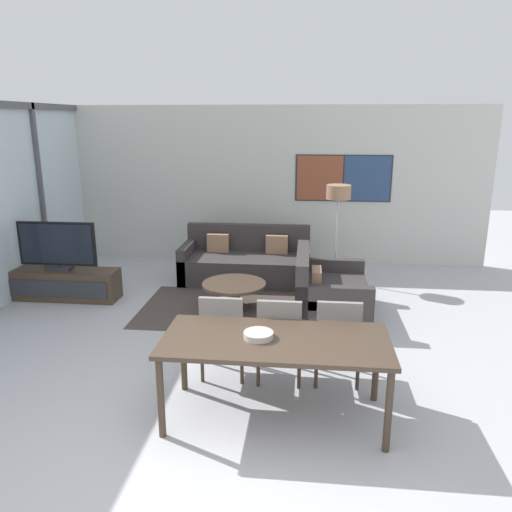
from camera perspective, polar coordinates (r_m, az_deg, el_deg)
The scene contains 14 objects.
ground_plane at distance 4.00m, azimuth -7.58°, elevation -24.45°, with size 24.00×24.00×0.00m, color #B2B2B7.
wall_back at distance 9.09m, azimuth 1.26°, elevation 8.09°, with size 7.92×0.09×2.80m.
area_rug at distance 6.99m, azimuth -2.49°, elevation -6.05°, with size 2.59×1.67×0.01m.
tv_console at distance 7.86m, azimuth -21.37°, elevation -3.00°, with size 1.69×0.44×0.44m.
television at distance 7.71m, azimuth -21.78°, elevation 1.05°, with size 1.15×0.20×0.71m.
sofa_main at distance 8.19m, azimuth -1.10°, elevation -0.79°, with size 2.06×0.96×0.86m.
sofa_side at distance 6.80m, azimuth 7.93°, elevation -4.37°, with size 0.96×1.38×0.86m.
coffee_table at distance 6.89m, azimuth -2.51°, elevation -3.84°, with size 0.88×0.88×0.38m.
dining_table at distance 4.32m, azimuth 2.25°, elevation -10.24°, with size 1.94×0.88×0.75m.
dining_chair_left at distance 5.05m, azimuth -3.74°, elevation -8.43°, with size 0.46×0.46×0.90m.
dining_chair_centre at distance 4.97m, azimuth 2.73°, elevation -8.85°, with size 0.46×0.46×0.90m.
dining_chair_right at distance 5.00m, azimuth 9.32°, elevation -8.88°, with size 0.46×0.46×0.90m.
fruit_bowl at distance 4.29m, azimuth 0.29°, elevation -8.95°, with size 0.26×0.26×0.05m.
floor_lamp at distance 7.96m, azimuth 9.40°, elevation 6.49°, with size 0.38×0.38×1.57m.
Camera 1 is at (0.80, -2.97, 2.55)m, focal length 35.00 mm.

